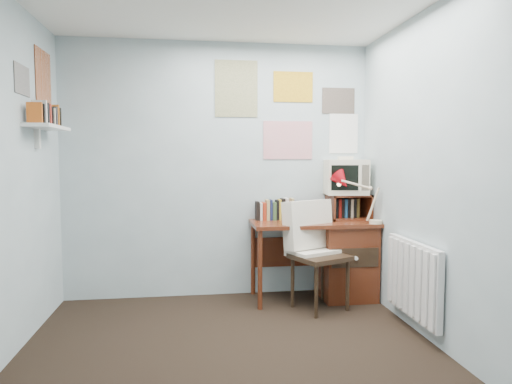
% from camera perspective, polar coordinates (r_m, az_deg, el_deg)
% --- Properties ---
extents(ground, '(3.50, 3.50, 0.00)m').
position_cam_1_polar(ground, '(3.11, -2.49, -22.04)').
color(ground, black).
rests_on(ground, ground).
extents(back_wall, '(3.00, 0.02, 2.50)m').
position_cam_1_polar(back_wall, '(4.53, -4.72, 2.71)').
color(back_wall, silver).
rests_on(back_wall, ground).
extents(right_wall, '(0.02, 3.50, 2.50)m').
position_cam_1_polar(right_wall, '(3.29, 24.44, 1.69)').
color(right_wall, silver).
rests_on(right_wall, ground).
extents(desk, '(1.20, 0.55, 0.76)m').
position_cam_1_polar(desk, '(4.59, 10.46, -7.96)').
color(desk, '#5B2714').
rests_on(desk, ground).
extents(desk_chair, '(0.64, 0.62, 0.96)m').
position_cam_1_polar(desk_chair, '(4.21, 8.00, -8.06)').
color(desk_chair, black).
rests_on(desk_chair, ground).
extents(desk_lamp, '(0.36, 0.33, 0.44)m').
position_cam_1_polar(desk_lamp, '(4.39, 14.80, -0.98)').
color(desk_lamp, red).
rests_on(desk_lamp, desk).
extents(tv_riser, '(0.40, 0.30, 0.25)m').
position_cam_1_polar(tv_riser, '(4.66, 11.49, -1.82)').
color(tv_riser, '#5B2714').
rests_on(tv_riser, desk).
extents(crt_tv, '(0.44, 0.41, 0.38)m').
position_cam_1_polar(crt_tv, '(4.64, 11.10, 2.06)').
color(crt_tv, beige).
rests_on(crt_tv, tv_riser).
extents(book_row, '(0.60, 0.14, 0.22)m').
position_cam_1_polar(book_row, '(4.55, 3.70, -2.07)').
color(book_row, '#5B2714').
rests_on(book_row, desk).
extents(radiator, '(0.09, 0.80, 0.60)m').
position_cam_1_polar(radiator, '(3.86, 19.08, -10.27)').
color(radiator, white).
rests_on(radiator, right_wall).
extents(wall_shelf, '(0.20, 0.62, 0.24)m').
position_cam_1_polar(wall_shelf, '(4.04, -24.60, 7.38)').
color(wall_shelf, white).
rests_on(wall_shelf, left_wall).
extents(posters_back, '(1.20, 0.01, 0.90)m').
position_cam_1_polar(posters_back, '(4.64, 4.04, 10.18)').
color(posters_back, white).
rests_on(posters_back, back_wall).
extents(posters_left, '(0.01, 0.70, 0.60)m').
position_cam_1_polar(posters_left, '(4.10, -26.06, 12.61)').
color(posters_left, white).
rests_on(posters_left, left_wall).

